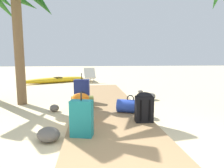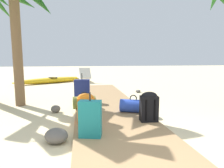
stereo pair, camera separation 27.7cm
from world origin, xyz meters
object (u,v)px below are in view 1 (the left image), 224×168
at_px(duffel_bag_olive, 82,102).
at_px(backpack_black, 144,106).
at_px(suitcase_navy, 82,91).
at_px(lounge_chair, 88,76).
at_px(duffel_bag_blue, 130,106).
at_px(suitcase_teal, 82,118).
at_px(kayak, 58,80).
at_px(backpack_orange, 81,107).
at_px(palm_tree_far_left, 16,2).

relative_size(duffel_bag_olive, backpack_black, 0.97).
relative_size(suitcase_navy, lounge_chair, 0.51).
height_order(duffel_bag_olive, duffel_bag_blue, duffel_bag_olive).
bearing_deg(suitcase_teal, duffel_bag_blue, 48.98).
height_order(duffel_bag_olive, backpack_black, backpack_black).
height_order(duffel_bag_blue, lounge_chair, lounge_chair).
xyz_separation_m(backpack_black, kayak, (-2.77, 7.05, -0.23)).
bearing_deg(duffel_bag_olive, backpack_orange, -89.40).
height_order(duffel_bag_blue, suitcase_navy, suitcase_navy).
height_order(lounge_chair, kayak, lounge_chair).
distance_m(backpack_black, suitcase_navy, 2.25).
bearing_deg(duffel_bag_blue, kayak, 112.43).
bearing_deg(duffel_bag_olive, kayak, 104.78).
relative_size(backpack_black, suitcase_navy, 0.71).
bearing_deg(lounge_chair, duffel_bag_blue, -81.43).
relative_size(duffel_bag_olive, duffel_bag_blue, 0.85).
relative_size(duffel_bag_blue, lounge_chair, 0.42).
bearing_deg(lounge_chair, duffel_bag_olive, -91.03).
distance_m(backpack_orange, palm_tree_far_left, 3.51).
relative_size(backpack_black, backpack_orange, 1.03).
xyz_separation_m(suitcase_navy, lounge_chair, (0.14, 5.30, -0.07)).
distance_m(duffel_bag_blue, backpack_black, 0.68).
relative_size(backpack_black, palm_tree_far_left, 0.16).
relative_size(duffel_bag_olive, suitcase_teal, 0.80).
bearing_deg(backpack_black, palm_tree_far_left, 145.01).
relative_size(palm_tree_far_left, kayak, 0.94).
bearing_deg(duffel_bag_olive, duffel_bag_blue, -25.54).
xyz_separation_m(duffel_bag_blue, lounge_chair, (-0.98, 6.53, 0.10)).
distance_m(duffel_bag_blue, suitcase_teal, 1.58).
bearing_deg(suitcase_navy, lounge_chair, 88.46).
xyz_separation_m(suitcase_teal, palm_tree_far_left, (-1.77, 2.59, 2.40)).
distance_m(backpack_orange, suitcase_teal, 0.68).
bearing_deg(suitcase_teal, backpack_black, 25.06).
xyz_separation_m(backpack_orange, suitcase_navy, (-0.05, 1.73, 0.02)).
xyz_separation_m(duffel_bag_olive, duffel_bag_blue, (1.09, -0.52, -0.00)).
height_order(duffel_bag_olive, suitcase_navy, suitcase_navy).
height_order(backpack_orange, kayak, backpack_orange).
relative_size(backpack_black, kayak, 0.15).
relative_size(suitcase_navy, palm_tree_far_left, 0.23).
distance_m(duffel_bag_olive, duffel_bag_blue, 1.21).
xyz_separation_m(palm_tree_far_left, lounge_chair, (1.82, 5.13, -2.44)).
xyz_separation_m(duffel_bag_blue, suitcase_teal, (-1.03, -1.19, 0.14)).
xyz_separation_m(lounge_chair, kayak, (-1.66, -0.12, -0.18)).
relative_size(duffel_bag_blue, kayak, 0.17).
bearing_deg(lounge_chair, palm_tree_far_left, -109.56).
bearing_deg(backpack_orange, palm_tree_far_left, 132.07).
bearing_deg(suitcase_navy, kayak, 106.33).
xyz_separation_m(backpack_black, suitcase_teal, (-1.16, -0.54, -0.02)).
relative_size(duffel_bag_olive, backpack_orange, 1.00).
xyz_separation_m(backpack_orange, kayak, (-1.56, 6.91, -0.22)).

